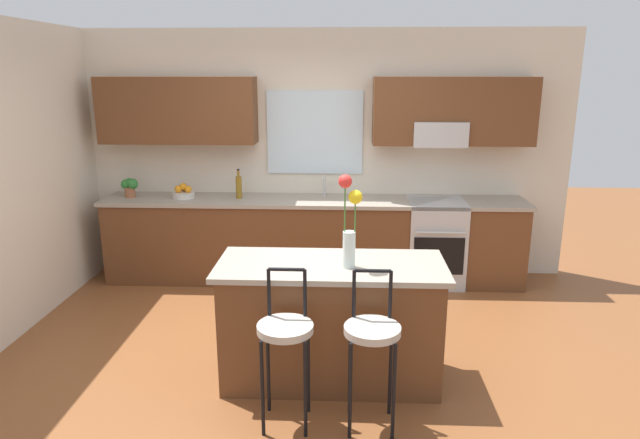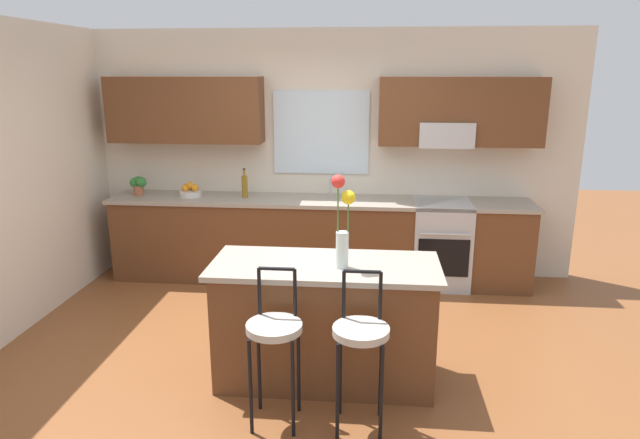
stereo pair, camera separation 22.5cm
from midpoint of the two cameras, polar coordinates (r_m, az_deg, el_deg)
The scene contains 13 objects.
ground_plane at distance 4.73m, azimuth -0.77°, elevation -13.51°, with size 14.00×14.00×0.00m, color brown.
wall_left at distance 5.44m, azimuth -28.41°, elevation 3.57°, with size 0.12×4.60×2.70m, color beige.
back_wall_assembly at distance 6.18m, azimuth 1.41°, elevation 8.00°, with size 5.60×0.50×2.70m.
counter_run at distance 6.12m, azimuth 0.93°, elevation -2.04°, with size 4.56×0.64×0.92m.
sink_faucet at distance 6.11m, azimuth 2.11°, elevation 3.67°, with size 0.02×0.13×0.23m.
oven_range at distance 6.14m, azimuth 13.27°, elevation -2.45°, with size 0.60×0.64×0.92m.
kitchen_island at distance 4.18m, azimuth 2.08°, elevation -10.45°, with size 1.65×0.71×0.92m.
bar_stool_near at distance 3.62m, azimuth -2.88°, elevation -11.65°, with size 0.36×0.36×1.04m.
bar_stool_middle at distance 3.59m, azimuth 6.04°, elevation -11.97°, with size 0.36×0.36×1.04m.
flower_vase at distance 3.83m, azimuth 4.03°, elevation -0.40°, with size 0.17×0.10×0.66m.
fruit_bowl_oranges at distance 6.26m, azimuth -12.13°, elevation 2.82°, with size 0.24×0.24×0.16m.
bottle_olive_oil at distance 6.09m, azimuth -6.68°, elevation 3.44°, with size 0.06×0.06×0.32m.
potted_plant_small at distance 6.45m, azimuth -17.19°, elevation 3.46°, with size 0.19×0.13×0.21m.
Camera 2 is at (0.56, -4.13, 2.26)m, focal length 31.23 mm.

